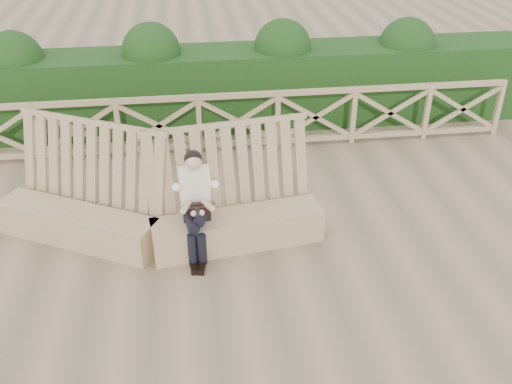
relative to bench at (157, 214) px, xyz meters
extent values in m
plane|color=brown|center=(1.43, -0.79, -0.41)|extent=(60.00, 60.00, 0.00)
cube|color=#9F855B|center=(-1.12, 0.13, -0.17)|extent=(2.33, 1.57, 0.49)
cube|color=#9F855B|center=(-0.99, 0.36, 0.41)|extent=(2.30, 1.53, 1.60)
cube|color=#9F855B|center=(1.10, -0.27, -0.17)|extent=(2.42, 0.83, 0.49)
cube|color=#9F855B|center=(1.06, 0.00, 0.41)|extent=(2.41, 0.78, 1.60)
cube|color=black|center=(0.54, -0.25, 0.19)|extent=(0.38, 0.28, 0.22)
cube|color=beige|center=(0.54, -0.20, 0.54)|extent=(0.42, 0.31, 0.54)
sphere|color=tan|center=(0.54, -0.25, 0.93)|extent=(0.22, 0.22, 0.21)
sphere|color=black|center=(0.54, -0.21, 0.95)|extent=(0.24, 0.24, 0.24)
cylinder|color=black|center=(0.46, -0.46, 0.17)|extent=(0.17, 0.47, 0.15)
cylinder|color=black|center=(0.62, -0.44, 0.24)|extent=(0.17, 0.48, 0.17)
cylinder|color=black|center=(0.45, -0.69, -0.17)|extent=(0.13, 0.13, 0.49)
cylinder|color=black|center=(0.58, -0.71, -0.17)|extent=(0.13, 0.13, 0.49)
cube|color=black|center=(0.46, -0.78, -0.37)|extent=(0.10, 0.25, 0.08)
cube|color=black|center=(0.56, -0.80, -0.37)|extent=(0.10, 0.25, 0.08)
cube|color=black|center=(0.57, -0.43, 0.29)|extent=(0.26, 0.15, 0.17)
cube|color=black|center=(0.55, -0.59, 0.35)|extent=(0.07, 0.09, 0.12)
cube|color=#997E59|center=(1.43, 2.71, 0.64)|extent=(10.10, 0.07, 0.10)
cube|color=#997E59|center=(1.43, 2.71, -0.29)|extent=(10.10, 0.07, 0.10)
cube|color=black|center=(1.43, 3.91, 0.34)|extent=(12.00, 1.20, 1.50)
camera|label=1|loc=(0.48, -6.78, 4.35)|focal=40.00mm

